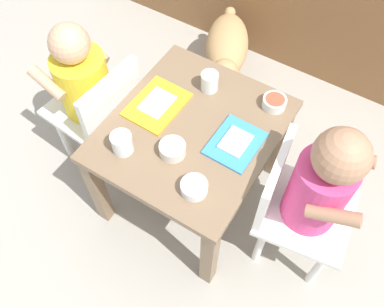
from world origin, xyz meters
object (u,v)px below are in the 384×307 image
dining_table (192,141)px  food_tray_left (157,104)px  seated_child_right (316,187)px  water_cup_right (210,82)px  veggie_bowl_near (194,187)px  dog (227,49)px  water_cup_left (122,144)px  cereal_bowl_left_side (172,149)px  food_tray_right (235,143)px  cereal_bowl_right_side (274,102)px  seated_child_left (86,85)px

dining_table → food_tray_left: (-0.15, 0.02, 0.08)m
seated_child_right → water_cup_right: seated_child_right is taller
food_tray_left → veggie_bowl_near: size_ratio=2.61×
seated_child_right → dog: 0.87m
dog → food_tray_left: bearing=-86.1°
water_cup_left → veggie_bowl_near: water_cup_left is taller
water_cup_right → cereal_bowl_left_side: size_ratio=0.81×
food_tray_left → food_tray_right: 0.29m
water_cup_right → cereal_bowl_right_side: water_cup_right is taller
food_tray_left → cereal_bowl_left_side: cereal_bowl_left_side is taller
cereal_bowl_left_side → food_tray_left: bearing=138.2°
veggie_bowl_near → cereal_bowl_left_side: 0.15m
seated_child_left → food_tray_left: size_ratio=3.15×
water_cup_right → cereal_bowl_right_side: 0.22m
water_cup_left → dining_table: bearing=53.1°
cereal_bowl_right_side → seated_child_right: bearing=-42.2°
food_tray_left → cereal_bowl_right_side: bearing=31.5°
dog → food_tray_left: (0.04, -0.57, 0.23)m
seated_child_left → seated_child_right: seated_child_right is taller
food_tray_left → cereal_bowl_left_side: bearing=-41.8°
water_cup_left → food_tray_left: bearing=93.2°
water_cup_left → seated_child_right: bearing=18.2°
seated_child_left → dog: size_ratio=1.41×
dog → water_cup_right: size_ratio=6.99×
dining_table → dog: (-0.18, 0.59, -0.14)m
seated_child_right → food_tray_right: seated_child_right is taller
seated_child_left → food_tray_left: 0.28m
dining_table → cereal_bowl_right_side: size_ratio=7.41×
veggie_bowl_near → cereal_bowl_left_side: size_ratio=0.98×
food_tray_left → water_cup_right: water_cup_right is taller
food_tray_left → water_cup_left: bearing=-86.8°
dining_table → seated_child_left: seated_child_left is taller
cereal_bowl_right_side → cereal_bowl_left_side: 0.38m
seated_child_left → dog: bearing=69.3°
seated_child_left → dog: 0.68m
dining_table → seated_child_right: seated_child_right is taller
food_tray_right → water_cup_left: size_ratio=2.63×
water_cup_right → cereal_bowl_left_side: water_cup_right is taller
dining_table → seated_child_right: (0.42, 0.00, 0.08)m
dining_table → cereal_bowl_right_side: (0.18, 0.22, 0.09)m
dog → water_cup_left: size_ratio=6.78×
dining_table → cereal_bowl_right_side: 0.30m
cereal_bowl_left_side → veggie_bowl_near: bearing=-31.1°
food_tray_left → cereal_bowl_right_side: 0.38m
water_cup_left → cereal_bowl_right_side: 0.51m
dining_table → veggie_bowl_near: bearing=-56.6°
water_cup_left → cereal_bowl_left_side: 0.15m
seated_child_left → cereal_bowl_right_side: (0.60, 0.24, 0.04)m
seated_child_right → food_tray_left: seated_child_right is taller
veggie_bowl_near → cereal_bowl_right_side: 0.41m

